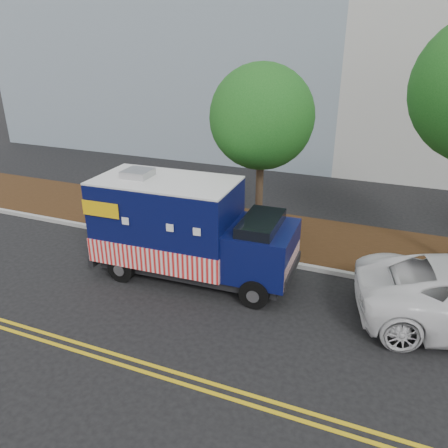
% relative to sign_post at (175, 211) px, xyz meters
% --- Properties ---
extents(ground, '(120.00, 120.00, 0.00)m').
position_rel_sign_post_xyz_m(ground, '(1.93, -1.70, -1.20)').
color(ground, black).
rests_on(ground, ground).
extents(curb, '(120.00, 0.18, 0.15)m').
position_rel_sign_post_xyz_m(curb, '(1.93, -0.30, -1.12)').
color(curb, '#9E9E99').
rests_on(curb, ground).
extents(mulch_strip, '(120.00, 4.00, 0.15)m').
position_rel_sign_post_xyz_m(mulch_strip, '(1.93, 1.80, -1.12)').
color(mulch_strip, black).
rests_on(mulch_strip, ground).
extents(centerline_near, '(120.00, 0.10, 0.01)m').
position_rel_sign_post_xyz_m(centerline_near, '(1.93, -6.15, -1.19)').
color(centerline_near, gold).
rests_on(centerline_near, ground).
extents(centerline_far, '(120.00, 0.10, 0.01)m').
position_rel_sign_post_xyz_m(centerline_far, '(1.93, -6.40, -1.19)').
color(centerline_far, gold).
rests_on(centerline_far, ground).
extents(tree_b, '(3.50, 3.50, 6.25)m').
position_rel_sign_post_xyz_m(tree_b, '(2.75, 1.23, 3.28)').
color(tree_b, '#38281C').
rests_on(tree_b, ground).
extents(sign_post, '(0.06, 0.06, 2.40)m').
position_rel_sign_post_xyz_m(sign_post, '(0.00, 0.00, 0.00)').
color(sign_post, '#473828').
rests_on(sign_post, ground).
extents(food_truck, '(6.31, 2.60, 3.27)m').
position_rel_sign_post_xyz_m(food_truck, '(1.43, -2.07, 0.28)').
color(food_truck, black).
rests_on(food_truck, ground).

